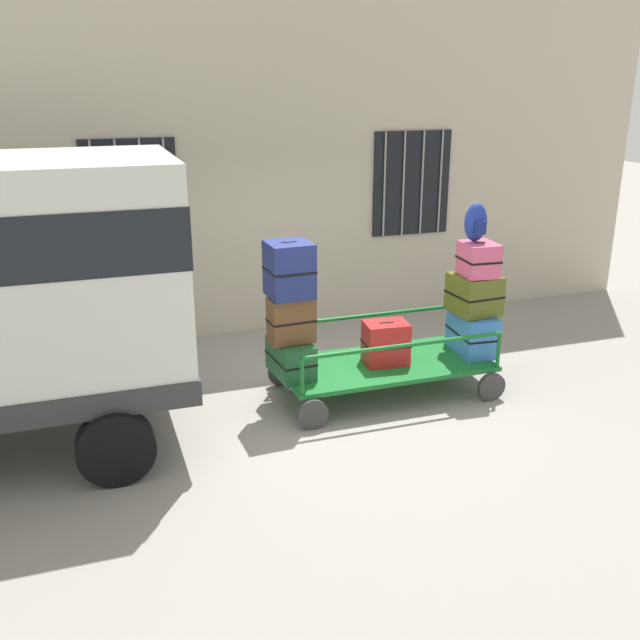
% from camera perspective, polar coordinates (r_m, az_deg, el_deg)
% --- Properties ---
extents(ground_plane, '(40.00, 40.00, 0.00)m').
position_cam_1_polar(ground_plane, '(8.23, 0.59, -6.31)').
color(ground_plane, gray).
extents(building_wall, '(12.00, 0.38, 5.00)m').
position_cam_1_polar(building_wall, '(10.10, -4.62, 13.11)').
color(building_wall, '#BCB29E').
rests_on(building_wall, ground).
extents(luggage_cart, '(2.46, 1.23, 0.38)m').
position_cam_1_polar(luggage_cart, '(8.30, 5.14, -3.72)').
color(luggage_cart, '#146023').
rests_on(luggage_cart, ground).
extents(cart_railing, '(2.36, 1.10, 0.42)m').
position_cam_1_polar(cart_railing, '(8.15, 5.23, -1.10)').
color(cart_railing, '#146023').
rests_on(cart_railing, luggage_cart).
extents(suitcase_left_bottom, '(0.43, 0.68, 0.40)m').
position_cam_1_polar(suitcase_left_bottom, '(7.86, -2.34, -3.01)').
color(suitcase_left_bottom, '#194C28').
rests_on(suitcase_left_bottom, luggage_cart).
extents(suitcase_left_middle, '(0.51, 0.31, 0.50)m').
position_cam_1_polar(suitcase_left_middle, '(7.66, -2.30, -0.00)').
color(suitcase_left_middle, brown).
rests_on(suitcase_left_middle, suitcase_left_bottom).
extents(suitcase_left_top, '(0.48, 0.49, 0.59)m').
position_cam_1_polar(suitcase_left_top, '(7.55, -2.47, 4.03)').
color(suitcase_left_top, navy).
rests_on(suitcase_left_top, suitcase_left_middle).
extents(suitcase_midleft_bottom, '(0.53, 0.41, 0.49)m').
position_cam_1_polar(suitcase_midleft_bottom, '(8.17, 5.25, -1.82)').
color(suitcase_midleft_bottom, '#B21E1E').
rests_on(suitcase_midleft_bottom, luggage_cart).
extents(suitcase_center_bottom, '(0.46, 0.72, 0.48)m').
position_cam_1_polar(suitcase_center_bottom, '(8.67, 12.03, -0.98)').
color(suitcase_center_bottom, '#3372C6').
rests_on(suitcase_center_bottom, luggage_cart).
extents(suitcase_center_middle, '(0.53, 0.56, 0.46)m').
position_cam_1_polar(suitcase_center_middle, '(8.54, 12.16, 2.05)').
color(suitcase_center_middle, '#4C5119').
rests_on(suitcase_center_middle, suitcase_center_bottom).
extents(suitcase_center_top, '(0.41, 0.47, 0.39)m').
position_cam_1_polar(suitcase_center_top, '(8.40, 12.50, 4.75)').
color(suitcase_center_top, '#CC4C72').
rests_on(suitcase_center_top, suitcase_center_middle).
extents(backpack, '(0.27, 0.22, 0.44)m').
position_cam_1_polar(backpack, '(8.34, 12.30, 7.58)').
color(backpack, navy).
rests_on(backpack, suitcase_center_top).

